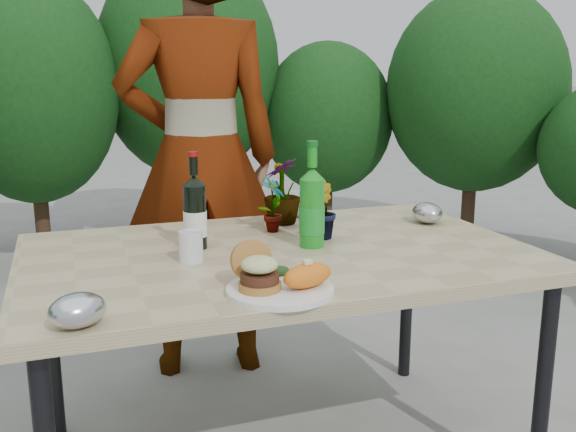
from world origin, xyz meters
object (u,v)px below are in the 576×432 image
object	(u,v)px
patio_table	(280,267)
person	(200,158)
wine_bottle	(195,213)
dinner_plate	(280,290)

from	to	relation	value
patio_table	person	bearing A→B (deg)	96.06
wine_bottle	patio_table	bearing A→B (deg)	-23.63
patio_table	wine_bottle	size ratio (longest dim) A/B	5.11
dinner_plate	person	bearing A→B (deg)	87.92
dinner_plate	wine_bottle	size ratio (longest dim) A/B	0.89
wine_bottle	dinner_plate	bearing A→B (deg)	-74.98
patio_table	dinner_plate	size ratio (longest dim) A/B	5.71
dinner_plate	wine_bottle	distance (m)	0.52
patio_table	dinner_plate	xyz separation A→B (m)	(-0.13, -0.38, 0.06)
dinner_plate	wine_bottle	bearing A→B (deg)	103.60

